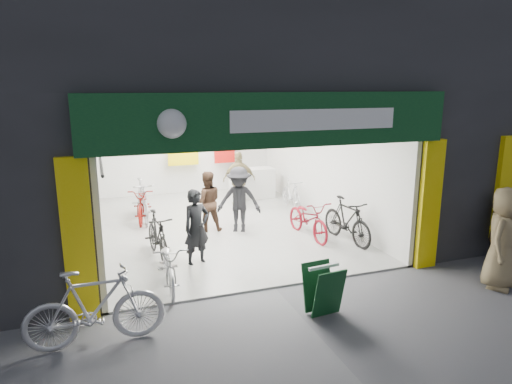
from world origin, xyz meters
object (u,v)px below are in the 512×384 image
pedestrian_near (503,238)px  sandwich_board (323,288)px  bike_left_front (169,265)px  bike_right_front (347,221)px  parked_bike (95,307)px

pedestrian_near → sandwich_board: 3.55m
bike_left_front → bike_right_front: bearing=17.8°
pedestrian_near → sandwich_board: (-3.52, 0.15, -0.49)m
bike_right_front → pedestrian_near: (1.38, -3.04, 0.40)m
bike_left_front → parked_bike: bearing=-126.0°
parked_bike → bike_right_front: bearing=-64.9°
parked_bike → pedestrian_near: pedestrian_near is taller
bike_right_front → parked_bike: (-5.58, -2.62, 0.05)m
bike_left_front → pedestrian_near: 6.03m
bike_right_front → sandwich_board: (-2.14, -2.89, -0.09)m
parked_bike → pedestrian_near: bearing=-93.6°
bike_left_front → bike_right_front: size_ratio=0.95×
bike_right_front → sandwich_board: bike_right_front is taller
bike_right_front → pedestrian_near: pedestrian_near is taller
bike_right_front → pedestrian_near: bearing=-71.6°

